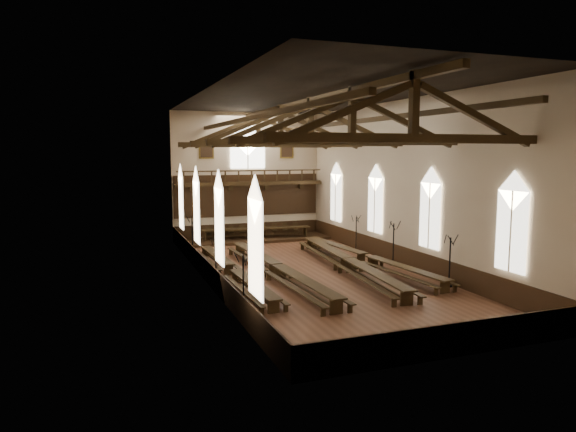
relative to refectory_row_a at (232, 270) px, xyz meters
name	(u,v)px	position (x,y,z in m)	size (l,w,h in m)	color
ground	(310,273)	(4.51, -0.17, -0.49)	(26.00, 26.00, 0.00)	brown
room_walls	(310,160)	(4.51, -0.17, 5.97)	(26.00, 26.00, 26.00)	beige
wainscot_band	(310,262)	(4.51, -0.17, 0.11)	(12.00, 26.00, 1.20)	#321D0F
side_windows	(310,208)	(4.51, -0.17, 3.25)	(11.85, 19.80, 4.50)	white
end_window	(248,148)	(4.51, 12.72, 6.73)	(2.80, 0.12, 3.80)	white
minstrels_gallery	(249,190)	(4.51, 12.49, 3.42)	(11.80, 1.24, 3.70)	#392712
portraits	(248,149)	(4.51, 12.72, 6.61)	(7.75, 0.09, 1.45)	brown
roof_trusses	(311,128)	(4.51, -0.17, 7.73)	(11.70, 25.70, 2.80)	#392712
refectory_row_a	(232,270)	(0.00, 0.00, 0.00)	(1.52, 13.69, 0.67)	#392712
refectory_row_b	(277,268)	(2.36, -0.63, 0.08)	(1.85, 14.69, 0.78)	#392712
refectory_row_c	(349,261)	(6.79, -0.58, 0.08)	(2.21, 14.83, 0.78)	#392712
refectory_row_d	(367,258)	(8.44, 0.24, 0.04)	(2.04, 14.22, 0.72)	#392712
dais	(256,239)	(4.72, 11.23, -0.39)	(11.40, 3.03, 0.20)	#321D0F
high_table	(256,229)	(4.72, 11.23, 0.39)	(8.62, 1.84, 0.80)	#392712
high_chairs	(253,230)	(4.72, 12.05, 0.22)	(7.62, 0.43, 0.93)	#392712
candelabrum_left_near	(243,295)	(-1.04, -6.13, 0.33)	(0.82, 0.76, 2.69)	black
candelabrum_left_mid	(216,269)	(-1.04, -0.62, 0.25)	(0.68, 0.74, 2.43)	black
candelabrum_left_far	(193,244)	(-1.04, 6.63, 0.36)	(0.84, 0.80, 2.78)	black
candelabrum_right_near	(449,271)	(10.06, -5.48, 0.34)	(0.75, 0.83, 2.71)	black
candelabrum_right_mid	(393,252)	(10.06, -0.09, 0.34)	(0.81, 0.81, 2.73)	black
candelabrum_right_far	(356,240)	(10.06, 4.76, 0.28)	(0.76, 0.72, 2.53)	black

